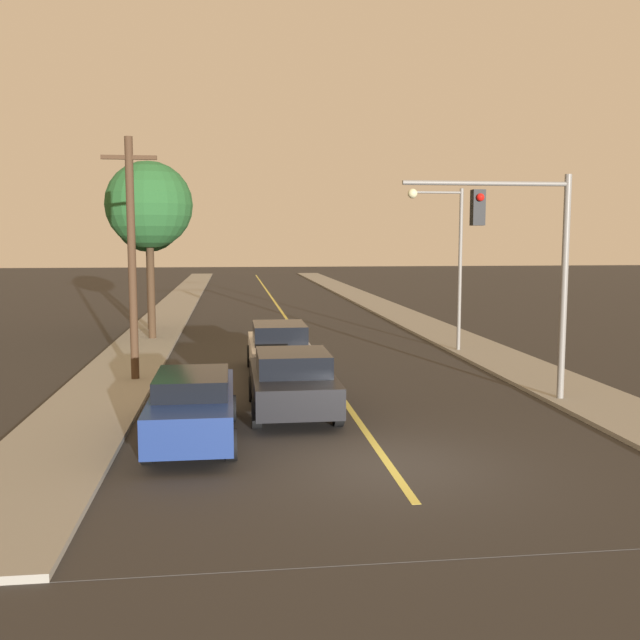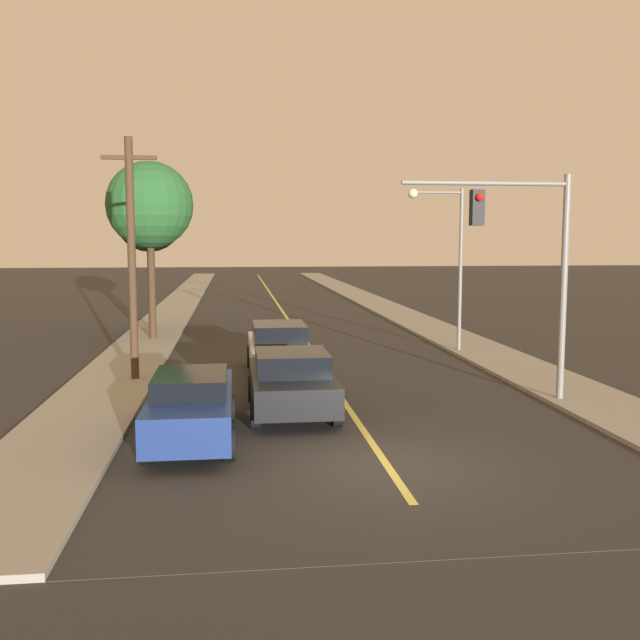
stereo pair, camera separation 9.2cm
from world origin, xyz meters
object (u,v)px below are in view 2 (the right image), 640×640
car_near_lane_front (292,381)px  tree_left_far (149,219)px  car_outer_lane_front (192,405)px  tree_left_near (150,206)px  utility_pole_left (132,254)px  car_near_lane_second (279,348)px  streetlamp_right (446,244)px  traffic_signal_mast (527,248)px

car_near_lane_front → tree_left_far: bearing=107.6°
car_outer_lane_front → tree_left_near: size_ratio=0.66×
utility_pole_left → tree_left_far: 12.17m
car_near_lane_second → streetlamp_right: size_ratio=0.83×
car_near_lane_second → tree_left_near: 10.88m
car_near_lane_front → utility_pole_left: utility_pole_left is taller
car_near_lane_second → tree_left_near: size_ratio=0.67×
car_near_lane_second → traffic_signal_mast: (6.12, -4.67, 3.20)m
car_near_lane_front → streetlamp_right: streetlamp_right is taller
tree_left_far → car_near_lane_second: bearing=-65.5°
traffic_signal_mast → streetlamp_right: streetlamp_right is taller
car_outer_lane_front → tree_left_near: tree_left_near is taller
car_near_lane_front → tree_left_near: 15.10m
streetlamp_right → tree_left_near: size_ratio=0.82×
traffic_signal_mast → tree_left_far: bearing=125.1°
car_outer_lane_front → streetlamp_right: 14.41m
car_outer_lane_front → tree_left_far: bearing=98.9°
car_near_lane_second → tree_left_near: bearing=119.8°
utility_pole_left → car_outer_lane_front: bearing=-72.5°
streetlamp_right → tree_left_near: (-11.38, 4.72, 1.58)m
traffic_signal_mast → tree_left_near: bearing=129.9°
car_near_lane_front → car_outer_lane_front: size_ratio=0.92×
car_near_lane_front → traffic_signal_mast: 6.94m
car_near_lane_front → car_near_lane_second: size_ratio=0.90×
car_near_lane_second → tree_left_far: size_ratio=0.75×
traffic_signal_mast → tree_left_near: 17.19m
car_near_lane_second → utility_pole_left: 5.34m
traffic_signal_mast → car_near_lane_front: bearing=-177.1°
car_outer_lane_front → traffic_signal_mast: size_ratio=0.84×
traffic_signal_mast → utility_pole_left: bearing=158.6°
car_near_lane_second → car_outer_lane_front: bearing=-108.0°
traffic_signal_mast → tree_left_far: tree_left_far is taller
car_near_lane_second → streetlamp_right: (6.53, 3.74, 3.26)m
utility_pole_left → traffic_signal_mast: bearing=-21.4°
car_near_lane_second → car_outer_lane_front: (-2.32, -7.13, -0.08)m
traffic_signal_mast → utility_pole_left: size_ratio=0.82×
car_outer_lane_front → tree_left_near: (-2.53, 15.59, 4.92)m
car_near_lane_second → tree_left_far: 13.38m
traffic_signal_mast → car_outer_lane_front: bearing=-163.8°
car_near_lane_second → car_outer_lane_front: car_near_lane_second is taller
car_near_lane_front → tree_left_near: tree_left_near is taller
car_outer_lane_front → car_near_lane_front: bearing=42.8°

